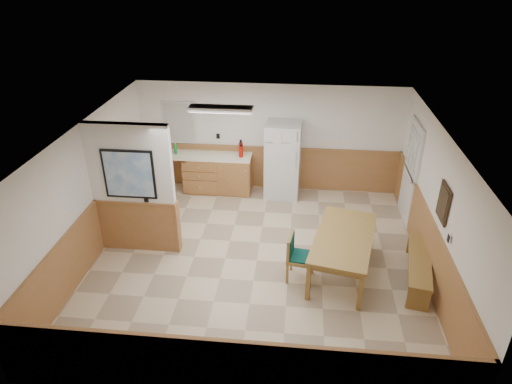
# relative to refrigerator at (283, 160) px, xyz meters

# --- Properties ---
(ground) EXTENTS (6.00, 6.00, 0.00)m
(ground) POSITION_rel_refrigerator_xyz_m (-0.33, -2.63, -0.87)
(ground) COLOR beige
(ground) RESTS_ON ground
(ceiling) EXTENTS (6.00, 6.00, 0.02)m
(ceiling) POSITION_rel_refrigerator_xyz_m (-0.33, -2.63, 1.63)
(ceiling) COLOR white
(ceiling) RESTS_ON back_wall
(back_wall) EXTENTS (6.00, 0.02, 2.50)m
(back_wall) POSITION_rel_refrigerator_xyz_m (-0.33, 0.37, 0.38)
(back_wall) COLOR white
(back_wall) RESTS_ON ground
(right_wall) EXTENTS (0.02, 6.00, 2.50)m
(right_wall) POSITION_rel_refrigerator_xyz_m (2.67, -2.63, 0.38)
(right_wall) COLOR white
(right_wall) RESTS_ON ground
(left_wall) EXTENTS (0.02, 6.00, 2.50)m
(left_wall) POSITION_rel_refrigerator_xyz_m (-3.33, -2.63, 0.38)
(left_wall) COLOR white
(left_wall) RESTS_ON ground
(wainscot_back) EXTENTS (6.00, 0.04, 1.00)m
(wainscot_back) POSITION_rel_refrigerator_xyz_m (-0.33, 0.35, -0.37)
(wainscot_back) COLOR #AA6744
(wainscot_back) RESTS_ON ground
(wainscot_right) EXTENTS (0.04, 6.00, 1.00)m
(wainscot_right) POSITION_rel_refrigerator_xyz_m (2.65, -2.63, -0.37)
(wainscot_right) COLOR #AA6744
(wainscot_right) RESTS_ON ground
(wainscot_left) EXTENTS (0.04, 6.00, 1.00)m
(wainscot_left) POSITION_rel_refrigerator_xyz_m (-3.31, -2.63, -0.37)
(wainscot_left) COLOR #AA6744
(wainscot_left) RESTS_ON ground
(partition_wall) EXTENTS (1.50, 0.20, 2.50)m
(partition_wall) POSITION_rel_refrigerator_xyz_m (-2.58, -2.43, 0.36)
(partition_wall) COLOR white
(partition_wall) RESTS_ON ground
(kitchen_counter) EXTENTS (2.20, 0.61, 1.00)m
(kitchen_counter) POSITION_rel_refrigerator_xyz_m (-1.53, 0.05, -0.41)
(kitchen_counter) COLOR #A7793B
(kitchen_counter) RESTS_ON ground
(exterior_door) EXTENTS (0.07, 1.02, 2.15)m
(exterior_door) POSITION_rel_refrigerator_xyz_m (2.64, -0.73, 0.18)
(exterior_door) COLOR silver
(exterior_door) RESTS_ON ground
(kitchen_window) EXTENTS (0.80, 0.04, 1.00)m
(kitchen_window) POSITION_rel_refrigerator_xyz_m (-2.43, 0.35, 0.68)
(kitchen_window) COLOR silver
(kitchen_window) RESTS_ON back_wall
(wall_painting) EXTENTS (0.04, 0.50, 0.60)m
(wall_painting) POSITION_rel_refrigerator_xyz_m (2.64, -2.93, 0.68)
(wall_painting) COLOR #342314
(wall_painting) RESTS_ON right_wall
(fluorescent_fixture) EXTENTS (1.20, 0.30, 0.09)m
(fluorescent_fixture) POSITION_rel_refrigerator_xyz_m (-1.13, -1.33, 1.57)
(fluorescent_fixture) COLOR silver
(fluorescent_fixture) RESTS_ON ceiling
(refrigerator) EXTENTS (0.81, 0.74, 1.74)m
(refrigerator) POSITION_rel_refrigerator_xyz_m (0.00, 0.00, 0.00)
(refrigerator) COLOR silver
(refrigerator) RESTS_ON ground
(dining_table) EXTENTS (1.32, 2.04, 0.75)m
(dining_table) POSITION_rel_refrigerator_xyz_m (1.19, -2.81, -0.21)
(dining_table) COLOR #AD833F
(dining_table) RESTS_ON ground
(dining_bench) EXTENTS (0.68, 1.71, 0.45)m
(dining_bench) POSITION_rel_refrigerator_xyz_m (2.47, -2.89, -0.53)
(dining_bench) COLOR #AD833F
(dining_bench) RESTS_ON ground
(dining_chair) EXTENTS (0.66, 0.50, 0.85)m
(dining_chair) POSITION_rel_refrigerator_xyz_m (0.38, -3.04, -0.38)
(dining_chair) COLOR #AD833F
(dining_chair) RESTS_ON ground
(fire_extinguisher) EXTENTS (0.12, 0.12, 0.41)m
(fire_extinguisher) POSITION_rel_refrigerator_xyz_m (-0.95, 0.02, 0.21)
(fire_extinguisher) COLOR #B71509
(fire_extinguisher) RESTS_ON kitchen_counter
(soap_bottle) EXTENTS (0.10, 0.10, 0.24)m
(soap_bottle) POSITION_rel_refrigerator_xyz_m (-2.47, 0.05, 0.15)
(soap_bottle) COLOR #178330
(soap_bottle) RESTS_ON kitchen_counter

